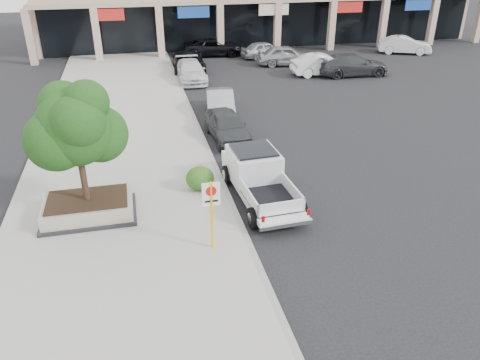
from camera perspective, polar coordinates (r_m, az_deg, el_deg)
name	(u,v)px	position (r m, az deg, el deg)	size (l,w,h in m)	color
ground	(287,227)	(16.22, 5.72, -5.71)	(120.00, 120.00, 0.00)	black
sidewalk	(121,167)	(20.75, -14.29, 1.51)	(8.00, 52.00, 0.15)	gray
curb	(212,159)	(20.96, -3.49, 2.62)	(0.20, 52.00, 0.15)	gray
planter	(89,207)	(17.17, -17.97, -3.17)	(3.20, 2.20, 0.68)	black
planter_tree	(80,126)	(16.09, -18.95, 6.23)	(2.90, 2.55, 4.00)	#311B13
no_parking_sign	(212,206)	(14.12, -3.49, -3.24)	(0.55, 0.09, 2.30)	yellow
hedge	(200,178)	(18.04, -4.91, 0.21)	(1.10, 0.99, 0.94)	#1B4413
pickup_truck	(261,180)	(17.40, 2.62, 0.06)	(1.98, 5.36, 1.69)	silver
curb_car_a	(227,126)	(23.03, -1.59, 6.64)	(1.64, 4.08, 1.39)	#323637
curb_car_b	(220,104)	(26.32, -2.42, 9.28)	(1.47, 4.22, 1.39)	#93959A
curb_car_c	(191,71)	(33.56, -6.02, 13.08)	(1.91, 4.69, 1.36)	silver
curb_car_d	(189,62)	(36.24, -6.28, 14.12)	(2.28, 4.94, 1.37)	black
lot_car_a	(286,55)	(37.98, 5.67, 14.88)	(1.82, 4.53, 1.54)	#96989D
lot_car_b	(323,65)	(35.40, 10.08, 13.68)	(1.60, 4.59, 1.51)	silver
lot_car_c	(352,65)	(35.73, 13.53, 13.50)	(2.14, 5.27, 1.53)	#2C2F31
lot_car_d	(214,47)	(41.31, -3.23, 15.86)	(2.33, 5.05, 1.40)	black
lot_car_e	(265,50)	(40.46, 3.02, 15.59)	(1.59, 3.94, 1.34)	#A4A6AC
lot_car_f	(404,45)	(44.37, 19.40, 15.26)	(1.53, 4.40, 1.45)	silver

